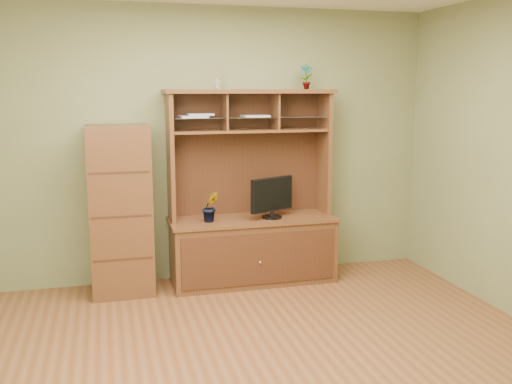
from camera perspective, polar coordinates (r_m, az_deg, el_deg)
name	(u,v)px	position (r m, az deg, el deg)	size (l,w,h in m)	color
room	(267,173)	(3.79, 1.07, 1.91)	(4.54, 4.04, 2.74)	brown
media_hutch	(252,230)	(5.68, -0.41, -3.80)	(1.66, 0.61, 1.90)	#412112
monitor	(272,197)	(5.58, 1.61, -0.49)	(0.47, 0.25, 0.40)	black
orchid_plant	(211,207)	(5.45, -4.57, -1.47)	(0.16, 0.13, 0.29)	#2B5C1F
top_plant	(306,76)	(5.75, 5.03, 11.44)	(0.13, 0.09, 0.25)	#346A25
reed_diffuser	(217,78)	(5.51, -3.93, 11.27)	(0.05, 0.05, 0.26)	silver
magazines	(216,116)	(5.52, -4.04, 7.62)	(0.88, 0.22, 0.04)	#A7A8AC
side_cabinet	(121,210)	(5.45, -13.39, -1.81)	(0.56, 0.51, 1.58)	#412112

